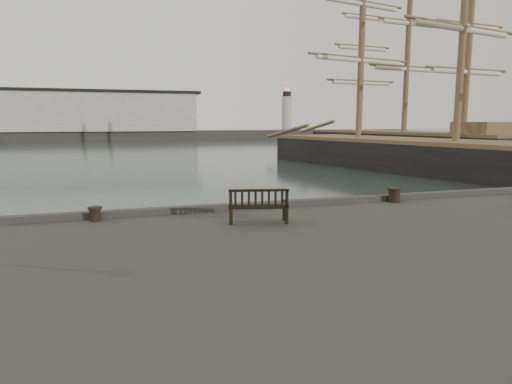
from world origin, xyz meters
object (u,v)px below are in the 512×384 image
bollard_right (394,195)px  tall_ship_far (403,149)px  bollard_left (95,214)px  tall_ship_main (454,165)px  bench (258,212)px

bollard_right → tall_ship_far: 41.91m
bollard_left → bollard_right: bearing=0.0°
bollard_right → tall_ship_main: tall_ship_main is taller
bollard_right → bollard_left: bearing=180.0°
bench → tall_ship_far: size_ratio=0.05×
bench → tall_ship_main: 28.45m
tall_ship_main → bollard_right: bearing=-147.9°
bollard_left → tall_ship_main: tall_ship_main is taller
bench → bollard_right: bearing=30.2°
tall_ship_main → tall_ship_far: (7.75, 17.26, 0.12)m
bench → bollard_left: bearing=172.6°
tall_ship_far → bench: bearing=-135.5°
tall_ship_main → tall_ship_far: tall_ship_main is taller
bollard_left → bench: bearing=-21.0°
bollard_left → tall_ship_main: (25.83, 16.58, -1.01)m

